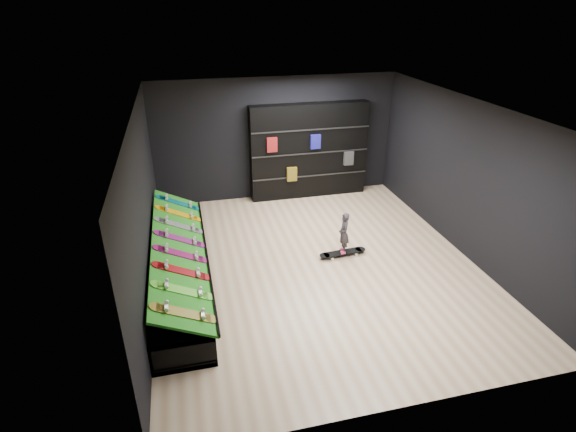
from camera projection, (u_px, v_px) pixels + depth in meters
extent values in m
cube|color=beige|center=(315.00, 264.00, 8.69)|extent=(6.00, 7.00, 0.01)
cube|color=white|center=(320.00, 109.00, 7.37)|extent=(6.00, 7.00, 0.01)
cube|color=black|center=(276.00, 139.00, 11.09)|extent=(6.00, 0.02, 3.00)
cube|color=black|center=(410.00, 313.00, 4.98)|extent=(6.00, 0.02, 3.00)
cube|color=black|center=(144.00, 210.00, 7.40)|extent=(0.02, 7.00, 3.00)
cube|color=black|center=(466.00, 178.00, 8.67)|extent=(0.02, 7.00, 3.00)
cube|color=#176810|center=(180.00, 248.00, 7.85)|extent=(0.92, 4.50, 0.46)
cube|color=black|center=(309.00, 151.00, 11.24)|extent=(2.96, 0.35, 2.37)
imported|color=black|center=(343.00, 241.00, 8.82)|extent=(0.16, 0.21, 0.51)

